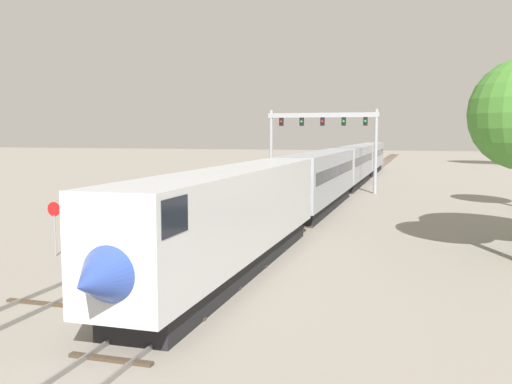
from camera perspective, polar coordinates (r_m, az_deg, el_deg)
The scene contains 6 objects.
ground_plane at distance 23.13m, azimuth -11.01°, elevation -10.31°, with size 400.00×400.00×0.00m, color gray.
track_main at distance 80.37m, azimuth 10.40°, elevation 1.27°, with size 2.60×200.00×0.16m.
track_near at distance 61.59m, azimuth 3.33°, elevation -0.02°, with size 2.60×160.00×0.16m.
passenger_train at distance 60.16m, azimuth 8.41°, elevation 2.21°, with size 3.04×92.12×4.80m.
signal_gantry at distance 62.38m, azimuth 6.67°, elevation 6.00°, with size 12.10×0.49×8.99m.
stop_sign at distance 31.37m, azimuth -19.58°, elevation -2.77°, with size 0.76×0.08×2.88m.
Camera 1 is at (10.32, -19.68, 6.41)m, focal length 39.84 mm.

